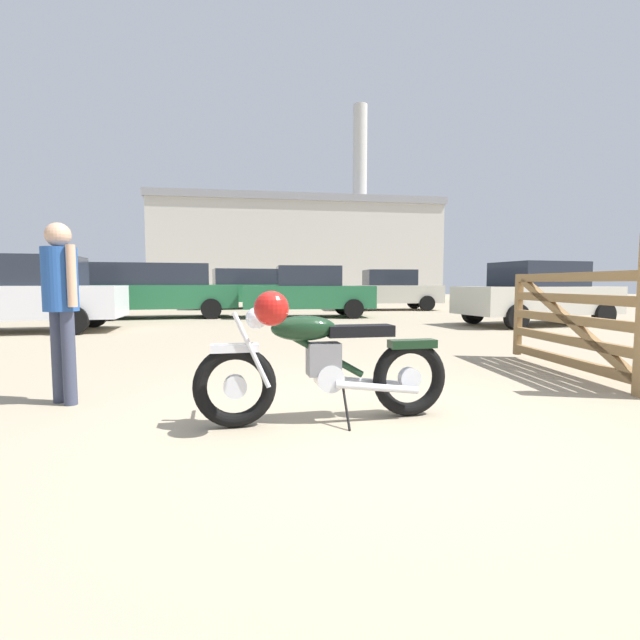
{
  "coord_description": "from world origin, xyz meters",
  "views": [
    {
      "loc": [
        -0.94,
        -3.38,
        1.11
      ],
      "look_at": [
        -0.09,
        1.09,
        0.75
      ],
      "focal_mm": 25.51,
      "sensor_mm": 36.0,
      "label": 1
    }
  ],
  "objects": [
    {
      "name": "ground_plane",
      "position": [
        0.0,
        0.0,
        0.0
      ],
      "size": [
        80.0,
        80.0,
        0.0
      ],
      "primitive_type": "plane",
      "color": "gray"
    },
    {
      "name": "red_hatchback_near",
      "position": [
        1.46,
        11.37,
        0.84
      ],
      "size": [
        4.28,
        2.07,
        1.67
      ],
      "rotation": [
        0.0,
        0.0,
        3.09
      ],
      "color": "black",
      "rests_on": "ground_plane"
    },
    {
      "name": "vintage_motorcycle",
      "position": [
        -0.27,
        0.12,
        0.49
      ],
      "size": [
        2.08,
        0.74,
        1.07
      ],
      "rotation": [
        0.0,
        0.0,
        3.17
      ],
      "color": "black",
      "rests_on": "ground_plane"
    },
    {
      "name": "blue_hatchback_right",
      "position": [
        5.44,
        14.75,
        0.84
      ],
      "size": [
        4.34,
        2.22,
        1.67
      ],
      "rotation": [
        0.0,
        0.0,
        -0.09
      ],
      "color": "black",
      "rests_on": "ground_plane"
    },
    {
      "name": "bystander",
      "position": [
        -2.49,
        1.13,
        1.02
      ],
      "size": [
        0.36,
        0.34,
        1.66
      ],
      "rotation": [
        0.0,
        0.0,
        0.83
      ],
      "color": "#383D51",
      "rests_on": "ground_plane"
    },
    {
      "name": "timber_gate",
      "position": [
        3.09,
        1.23,
        0.7
      ],
      "size": [
        0.36,
        2.54,
        1.6
      ],
      "rotation": [
        0.0,
        0.0,
        1.48
      ],
      "color": "olive",
      "rests_on": "ground_plane"
    },
    {
      "name": "silver_sedan_mid",
      "position": [
        -3.31,
        11.93,
        0.94
      ],
      "size": [
        4.81,
        2.22,
        1.74
      ],
      "rotation": [
        0.0,
        0.0,
        0.07
      ],
      "color": "black",
      "rests_on": "ground_plane"
    },
    {
      "name": "white_estate_far",
      "position": [
        -0.23,
        16.98,
        0.94
      ],
      "size": [
        4.88,
        2.39,
        1.74
      ],
      "rotation": [
        0.0,
        0.0,
        3.26
      ],
      "color": "black",
      "rests_on": "ground_plane"
    },
    {
      "name": "dark_sedan_left",
      "position": [
        6.98,
        7.4,
        0.84
      ],
      "size": [
        4.36,
        2.26,
        1.67
      ],
      "rotation": [
        0.0,
        0.0,
        0.11
      ],
      "color": "black",
      "rests_on": "ground_plane"
    },
    {
      "name": "industrial_building",
      "position": [
        3.84,
        31.8,
        3.67
      ],
      "size": [
        20.89,
        9.67,
        14.87
      ],
      "rotation": [
        0.0,
        0.0,
        -0.03
      ],
      "color": "beige",
      "rests_on": "ground_plane"
    },
    {
      "name": "pale_sedan_back",
      "position": [
        -6.01,
        8.02,
        0.94
      ],
      "size": [
        4.77,
        2.12,
        1.74
      ],
      "rotation": [
        0.0,
        0.0,
        0.04
      ],
      "color": "black",
      "rests_on": "ground_plane"
    }
  ]
}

